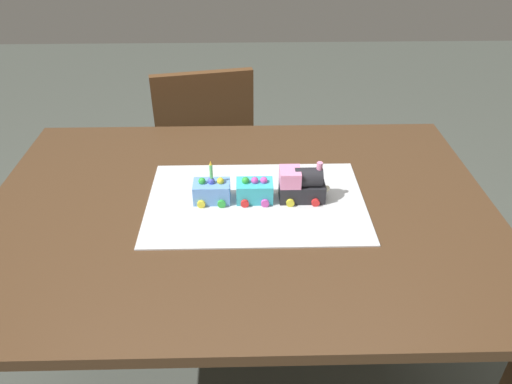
% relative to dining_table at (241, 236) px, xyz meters
% --- Properties ---
extents(ground_plane, '(8.00, 8.00, 0.00)m').
position_rel_dining_table_xyz_m(ground_plane, '(0.00, 0.00, -0.63)').
color(ground_plane, '#474C44').
extents(dining_table, '(1.40, 1.00, 0.74)m').
position_rel_dining_table_xyz_m(dining_table, '(0.00, 0.00, 0.00)').
color(dining_table, '#4C331E').
rests_on(dining_table, ground).
extents(chair, '(0.47, 0.47, 0.86)m').
position_rel_dining_table_xyz_m(chair, '(0.17, -0.83, -0.16)').
color(chair, brown).
rests_on(chair, ground).
extents(cake_board, '(0.60, 0.40, 0.00)m').
position_rel_dining_table_xyz_m(cake_board, '(-0.04, -0.02, 0.11)').
color(cake_board, silver).
rests_on(cake_board, dining_table).
extents(cake_locomotive, '(0.14, 0.08, 0.12)m').
position_rel_dining_table_xyz_m(cake_locomotive, '(-0.17, -0.02, 0.16)').
color(cake_locomotive, '#232328').
rests_on(cake_locomotive, cake_board).
extents(cake_car_flatbed_turquoise, '(0.10, 0.08, 0.07)m').
position_rel_dining_table_xyz_m(cake_car_flatbed_turquoise, '(-0.04, -0.02, 0.14)').
color(cake_car_flatbed_turquoise, '#38B7C6').
rests_on(cake_car_flatbed_turquoise, cake_board).
extents(cake_car_caboose_sky_blue, '(0.10, 0.08, 0.07)m').
position_rel_dining_table_xyz_m(cake_car_caboose_sky_blue, '(0.08, -0.02, 0.14)').
color(cake_car_caboose_sky_blue, '#669EEA').
rests_on(cake_car_caboose_sky_blue, cake_board).
extents(birthday_candle, '(0.01, 0.01, 0.05)m').
position_rel_dining_table_xyz_m(birthday_candle, '(0.08, -0.02, 0.21)').
color(birthday_candle, '#66D872').
rests_on(birthday_candle, cake_car_caboose_sky_blue).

